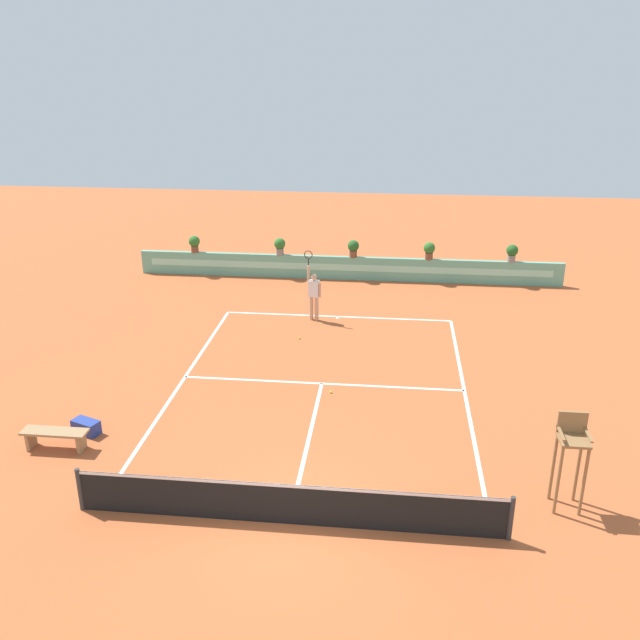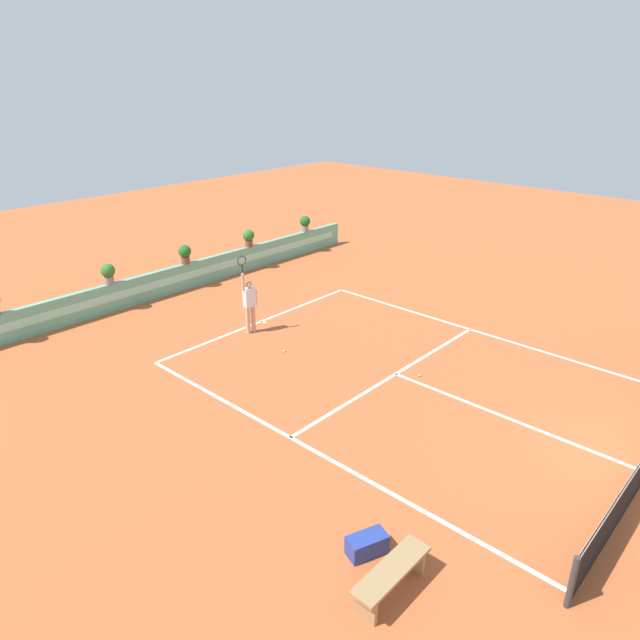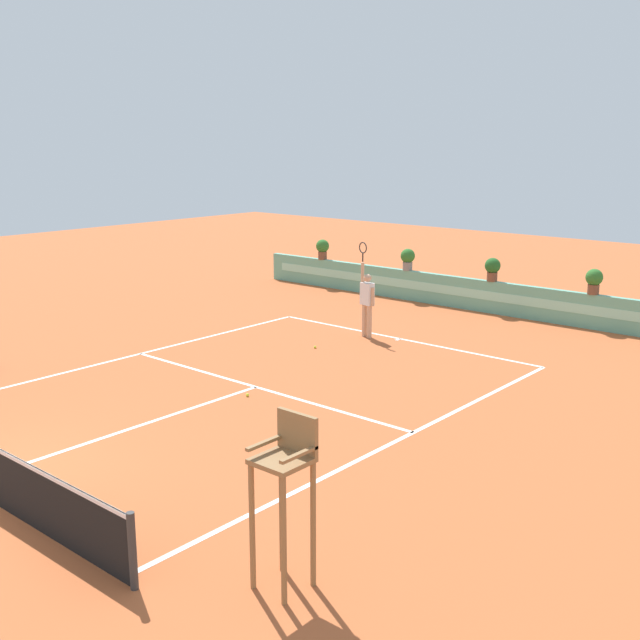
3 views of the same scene
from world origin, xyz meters
name	(u,v)px [view 3 (image 3 of 3)]	position (x,y,z in m)	size (l,w,h in m)	color
ground_plane	(242,392)	(0.00, 6.00, 0.00)	(60.00, 60.00, 0.00)	#B2562D
court_lines	(266,383)	(0.00, 6.72, 0.00)	(8.32, 11.94, 0.01)	white
back_wall_barrier	(483,296)	(0.00, 16.39, 0.50)	(18.00, 0.21, 1.00)	#60A88E
umpire_chair	(286,482)	(5.73, 1.26, 1.34)	(0.60, 0.60, 2.14)	olive
tennis_player	(367,299)	(-0.84, 11.48, 1.05)	(0.61, 0.29, 2.58)	tan
tennis_ball_near_baseline	(315,347)	(-1.11, 9.66, 0.03)	(0.07, 0.07, 0.07)	#CCE033
tennis_ball_mid_court	(247,395)	(0.32, 5.84, 0.03)	(0.07, 0.07, 0.07)	#CCE033
potted_plant_left	(408,258)	(-2.87, 16.39, 1.41)	(0.48, 0.48, 0.72)	gray
potted_plant_far_left	(323,248)	(-6.61, 16.39, 1.41)	(0.48, 0.48, 0.72)	brown
potted_plant_right	(594,280)	(3.44, 16.39, 1.41)	(0.48, 0.48, 0.72)	brown
potted_plant_centre	(493,268)	(0.27, 16.39, 1.41)	(0.48, 0.48, 0.72)	brown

